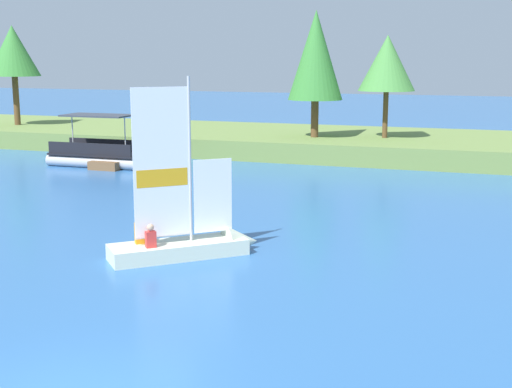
% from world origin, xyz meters
% --- Properties ---
extents(shore_bank, '(80.00, 10.96, 1.10)m').
position_xyz_m(shore_bank, '(0.00, 31.92, 0.55)').
color(shore_bank, olive).
rests_on(shore_bank, ground).
extents(shoreline_tree_left, '(3.45, 3.45, 6.59)m').
position_xyz_m(shoreline_tree_left, '(-24.57, 30.41, 5.98)').
color(shoreline_tree_left, brown).
rests_on(shoreline_tree_left, shore_bank).
extents(shoreline_tree_midleft, '(3.09, 3.09, 7.10)m').
position_xyz_m(shoreline_tree_midleft, '(-3.67, 29.85, 5.69)').
color(shoreline_tree_midleft, brown).
rests_on(shoreline_tree_midleft, shore_bank).
extents(shoreline_tree_centre, '(3.18, 3.18, 5.73)m').
position_xyz_m(shoreline_tree_centre, '(0.19, 30.83, 5.27)').
color(shoreline_tree_centre, brown).
rests_on(shoreline_tree_centre, shore_bank).
extents(wooden_dock, '(1.58, 5.84, 0.43)m').
position_xyz_m(wooden_dock, '(-12.39, 24.02, 0.22)').
color(wooden_dock, brown).
rests_on(wooden_dock, ground).
extents(sailboat, '(4.00, 3.81, 5.41)m').
position_xyz_m(sailboat, '(-1.61, 8.84, 0.44)').
color(sailboat, silver).
rests_on(sailboat, ground).
extents(pontoon_boat, '(5.22, 2.15, 2.68)m').
position_xyz_m(pontoon_boat, '(-13.36, 22.55, 0.64)').
color(pontoon_boat, '#B2B2B7').
rests_on(pontoon_boat, ground).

